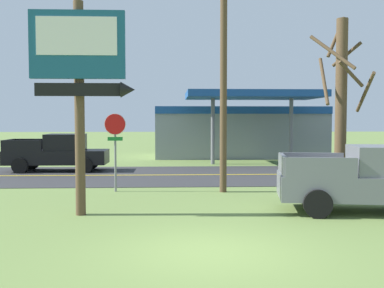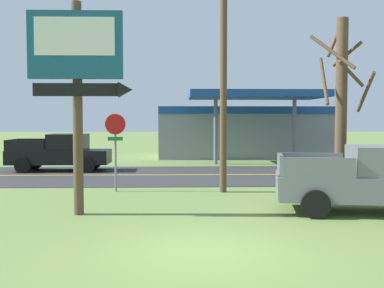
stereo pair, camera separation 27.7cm
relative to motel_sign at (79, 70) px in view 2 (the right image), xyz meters
name	(u,v)px [view 2 (the right image)]	position (x,y,z in m)	size (l,w,h in m)	color
ground_plane	(203,252)	(3.31, -3.74, -4.11)	(180.00, 180.00, 0.00)	olive
road_asphalt	(189,175)	(3.31, 9.26, -4.10)	(140.00, 8.00, 0.02)	#333335
road_centre_line	(189,175)	(3.31, 9.26, -4.09)	(126.00, 0.20, 0.01)	gold
motel_sign	(79,70)	(0.00, 0.00, 0.00)	(2.90, 0.54, 6.04)	brown
stop_sign	(115,138)	(0.42, 4.32, -2.08)	(0.80, 0.08, 2.95)	slate
utility_pole	(224,58)	(4.47, 4.07, 0.90)	(2.12, 0.26, 9.35)	brown
bare_tree	(341,103)	(8.48, 2.86, -0.81)	(2.14, 1.98, 6.38)	brown
gas_station	(242,130)	(7.44, 20.37, -2.16)	(12.00, 11.50, 4.40)	gray
pickup_grey_parked_on_lawn	(370,180)	(8.38, 0.09, -3.15)	(5.45, 2.86, 1.96)	slate
pickup_black_on_road	(61,153)	(-3.40, 11.26, -3.15)	(5.20, 2.24, 1.96)	black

